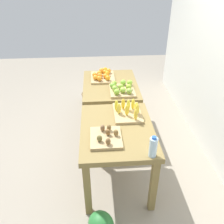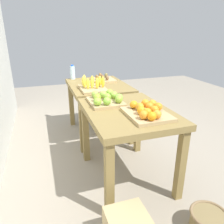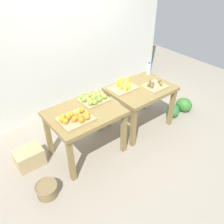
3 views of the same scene
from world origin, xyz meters
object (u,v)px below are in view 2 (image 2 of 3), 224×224
(orange_bin, at_px, (147,111))
(apple_bin, at_px, (106,99))
(water_bottle, at_px, (73,72))
(display_table_right, at_px, (98,92))
(wicker_basket, at_px, (208,221))
(display_table_left, at_px, (127,121))
(banana_crate, at_px, (92,86))
(kiwi_bin, at_px, (103,79))
(watermelon_pile, at_px, (98,106))

(orange_bin, xyz_separation_m, apple_bin, (0.47, 0.25, 0.00))
(apple_bin, relative_size, water_bottle, 1.82)
(orange_bin, height_order, apple_bin, apple_bin)
(water_bottle, bearing_deg, display_table_right, -148.16)
(display_table_right, bearing_deg, wicker_basket, -169.97)
(display_table_left, height_order, banana_crate, banana_crate)
(banana_crate, bearing_deg, wicker_basket, -163.74)
(orange_bin, bearing_deg, display_table_right, 4.51)
(display_table_left, distance_m, kiwi_bin, 1.31)
(display_table_left, relative_size, apple_bin, 2.55)
(display_table_right, xyz_separation_m, wicker_basket, (-1.98, -0.35, -0.57))
(display_table_left, height_order, kiwi_bin, kiwi_bin)
(display_table_right, height_order, water_bottle, water_bottle)
(orange_bin, distance_m, water_bottle, 1.83)
(watermelon_pile, bearing_deg, banana_crate, 162.07)
(orange_bin, xyz_separation_m, banana_crate, (1.06, 0.25, 0.01))
(apple_bin, distance_m, kiwi_bin, 1.07)
(display_table_left, distance_m, banana_crate, 0.88)
(wicker_basket, bearing_deg, water_bottle, 14.63)
(watermelon_pile, bearing_deg, display_table_left, 173.66)
(water_bottle, distance_m, watermelon_pile, 1.00)
(display_table_right, height_order, wicker_basket, display_table_right)
(display_table_left, distance_m, water_bottle, 1.62)
(display_table_right, xyz_separation_m, apple_bin, (-0.86, 0.14, 0.16))
(display_table_right, relative_size, banana_crate, 2.36)
(apple_bin, bearing_deg, orange_bin, -152.23)
(apple_bin, bearing_deg, display_table_right, -9.28)
(display_table_right, bearing_deg, banana_crate, 150.74)
(water_bottle, distance_m, wicker_basket, 2.64)
(display_table_left, xyz_separation_m, orange_bin, (-0.21, -0.10, 0.16))
(display_table_left, height_order, wicker_basket, display_table_left)
(water_bottle, xyz_separation_m, wicker_basket, (-2.44, -0.64, -0.78))
(display_table_left, relative_size, watermelon_pile, 1.57)
(display_table_left, bearing_deg, orange_bin, -153.07)
(orange_bin, distance_m, watermelon_pile, 2.32)
(orange_bin, distance_m, apple_bin, 0.53)
(display_table_left, height_order, apple_bin, apple_bin)
(apple_bin, relative_size, kiwi_bin, 1.13)
(water_bottle, relative_size, wicker_basket, 0.75)
(apple_bin, distance_m, water_bottle, 1.33)
(display_table_right, bearing_deg, watermelon_pile, -14.15)
(orange_bin, bearing_deg, display_table_left, 26.93)
(apple_bin, xyz_separation_m, water_bottle, (1.32, 0.15, 0.06))
(display_table_right, relative_size, orange_bin, 2.34)
(kiwi_bin, bearing_deg, display_table_left, 174.36)
(display_table_left, relative_size, orange_bin, 2.34)
(display_table_left, distance_m, wicker_basket, 1.09)
(apple_bin, height_order, wicker_basket, apple_bin)
(display_table_right, xyz_separation_m, kiwi_bin, (0.18, -0.13, 0.14))
(banana_crate, height_order, water_bottle, water_bottle)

